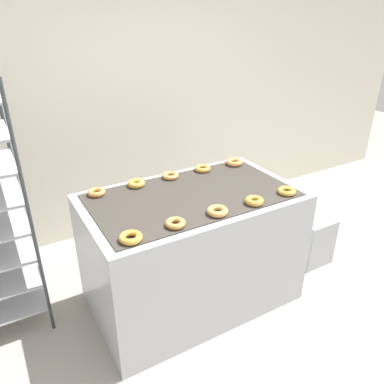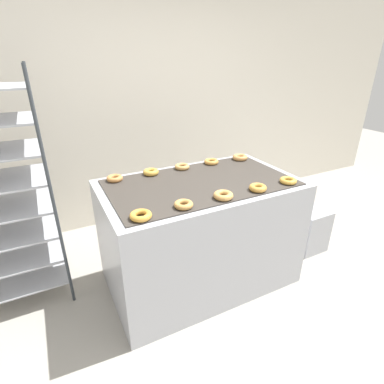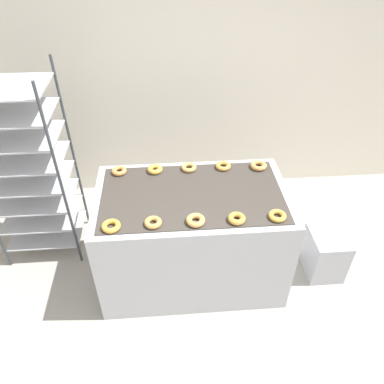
{
  "view_description": "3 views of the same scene",
  "coord_description": "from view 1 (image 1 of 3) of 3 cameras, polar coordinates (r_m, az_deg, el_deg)",
  "views": [
    {
      "loc": [
        -1.21,
        -1.38,
        2.14
      ],
      "look_at": [
        0.0,
        0.71,
        0.97
      ],
      "focal_mm": 35.0,
      "sensor_mm": 36.0,
      "label": 1
    },
    {
      "loc": [
        -1.05,
        -1.2,
        1.86
      ],
      "look_at": [
        0.0,
        0.86,
        0.8
      ],
      "focal_mm": 28.0,
      "sensor_mm": 36.0,
      "label": 2
    },
    {
      "loc": [
        -0.18,
        -1.6,
        2.81
      ],
      "look_at": [
        0.0,
        0.71,
        0.97
      ],
      "focal_mm": 35.0,
      "sensor_mm": 36.0,
      "label": 3
    }
  ],
  "objects": [
    {
      "name": "donut_near_leftmost",
      "position": [
        2.19,
        -9.32,
        -6.85
      ],
      "size": [
        0.14,
        0.14,
        0.04
      ],
      "primitive_type": "torus",
      "color": "gold",
      "rests_on": "fryer_machine"
    },
    {
      "name": "glaze_bin",
      "position": [
        3.7,
        17.28,
        -6.61
      ],
      "size": [
        0.32,
        0.38,
        0.44
      ],
      "color": "#A8AAB2",
      "rests_on": "ground_plane"
    },
    {
      "name": "donut_far_left",
      "position": [
        2.85,
        -8.5,
        1.3
      ],
      "size": [
        0.13,
        0.13,
        0.04
      ],
      "primitive_type": "torus",
      "color": "gold",
      "rests_on": "fryer_machine"
    },
    {
      "name": "donut_near_center",
      "position": [
        2.44,
        3.92,
        -2.91
      ],
      "size": [
        0.14,
        0.14,
        0.04
      ],
      "primitive_type": "torus",
      "color": "tan",
      "rests_on": "fryer_machine"
    },
    {
      "name": "donut_near_left",
      "position": [
        2.3,
        -2.54,
        -4.77
      ],
      "size": [
        0.13,
        0.13,
        0.04
      ],
      "primitive_type": "torus",
      "color": "#BF8A47",
      "rests_on": "fryer_machine"
    },
    {
      "name": "donut_near_rightmost",
      "position": [
        2.79,
        14.24,
        0.14
      ],
      "size": [
        0.13,
        0.13,
        0.04
      ],
      "primitive_type": "torus",
      "color": "gold",
      "rests_on": "fryer_machine"
    },
    {
      "name": "wall_back",
      "position": [
        3.78,
        -11.12,
        14.17
      ],
      "size": [
        8.0,
        0.05,
        2.8
      ],
      "color": "silver",
      "rests_on": "ground_plane"
    },
    {
      "name": "donut_far_rightmost",
      "position": [
        3.24,
        6.47,
        4.52
      ],
      "size": [
        0.14,
        0.14,
        0.04
      ],
      "primitive_type": "torus",
      "color": "tan",
      "rests_on": "fryer_machine"
    },
    {
      "name": "fryer_machine",
      "position": [
        2.93,
        0.01,
        -8.7
      ],
      "size": [
        1.56,
        0.92,
        0.95
      ],
      "color": "#A8AAB2",
      "rests_on": "ground_plane"
    },
    {
      "name": "ground_plane",
      "position": [
        2.82,
        7.92,
        -23.82
      ],
      "size": [
        14.0,
        14.0,
        0.0
      ],
      "primitive_type": "plane",
      "color": "#9E998E"
    },
    {
      "name": "donut_far_center",
      "position": [
        2.96,
        -3.4,
        2.48
      ],
      "size": [
        0.13,
        0.13,
        0.04
      ],
      "primitive_type": "torus",
      "color": "tan",
      "rests_on": "fryer_machine"
    },
    {
      "name": "donut_far_right",
      "position": [
        3.09,
        1.62,
        3.6
      ],
      "size": [
        0.13,
        0.13,
        0.04
      ],
      "primitive_type": "torus",
      "color": "gold",
      "rests_on": "fryer_machine"
    },
    {
      "name": "donut_near_right",
      "position": [
        2.59,
        9.46,
        -1.33
      ],
      "size": [
        0.13,
        0.13,
        0.04
      ],
      "primitive_type": "torus",
      "color": "#C48B3A",
      "rests_on": "fryer_machine"
    },
    {
      "name": "donut_far_leftmost",
      "position": [
        2.77,
        -14.34,
        -0.05
      ],
      "size": [
        0.13,
        0.13,
        0.04
      ],
      "primitive_type": "torus",
      "color": "#C48345",
      "rests_on": "fryer_machine"
    }
  ]
}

